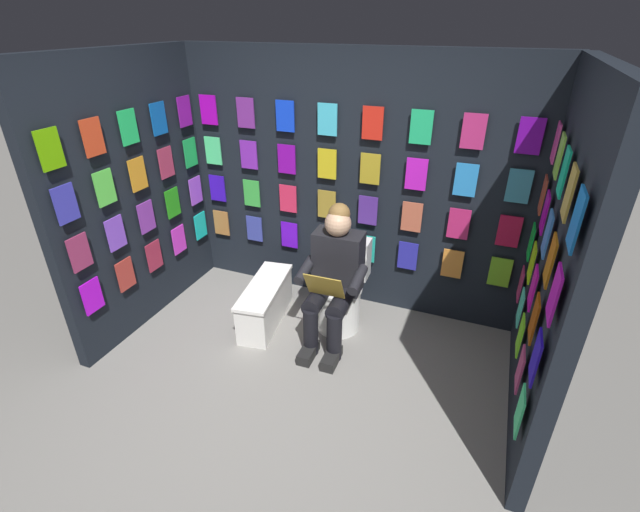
# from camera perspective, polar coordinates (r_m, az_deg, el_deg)

# --- Properties ---
(ground_plane) EXTENTS (30.00, 30.00, 0.00)m
(ground_plane) POSITION_cam_1_polar(r_m,az_deg,el_deg) (3.27, -7.37, -20.81)
(ground_plane) COLOR gray
(display_wall_back) EXTENTS (3.20, 0.14, 2.27)m
(display_wall_back) POSITION_cam_1_polar(r_m,az_deg,el_deg) (4.02, 3.92, 8.94)
(display_wall_back) COLOR black
(display_wall_back) RESTS_ON ground
(display_wall_left) EXTENTS (0.14, 1.74, 2.27)m
(display_wall_left) POSITION_cam_1_polar(r_m,az_deg,el_deg) (3.04, 27.75, -1.14)
(display_wall_left) COLOR black
(display_wall_left) RESTS_ON ground
(display_wall_right) EXTENTS (0.14, 1.74, 2.27)m
(display_wall_right) POSITION_cam_1_polar(r_m,az_deg,el_deg) (4.07, -22.59, 7.07)
(display_wall_right) COLOR black
(display_wall_right) RESTS_ON ground
(toilet) EXTENTS (0.41, 0.56, 0.77)m
(toilet) POSITION_cam_1_polar(r_m,az_deg,el_deg) (3.94, 2.74, -4.52)
(toilet) COLOR white
(toilet) RESTS_ON ground
(person_reading) EXTENTS (0.53, 0.69, 1.19)m
(person_reading) POSITION_cam_1_polar(r_m,az_deg,el_deg) (3.62, 1.73, -2.71)
(person_reading) COLOR black
(person_reading) RESTS_ON ground
(comic_longbox_near) EXTENTS (0.40, 0.85, 0.38)m
(comic_longbox_near) POSITION_cam_1_polar(r_m,az_deg,el_deg) (4.06, -6.98, -5.97)
(comic_longbox_near) COLOR white
(comic_longbox_near) RESTS_ON ground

